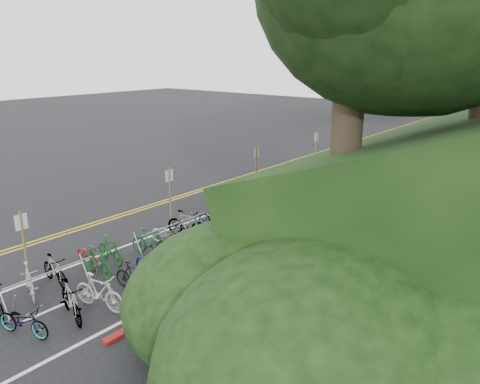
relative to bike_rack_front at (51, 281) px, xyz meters
name	(u,v)px	position (x,y,z in m)	size (l,w,h in m)	color
ground	(56,258)	(-2.92, 1.76, -0.78)	(120.00, 120.00, 0.00)	black
road_markings	(246,197)	(-2.29, 11.85, -0.78)	(7.47, 80.00, 0.01)	gold
red_curb	(354,207)	(2.78, 13.76, -0.73)	(0.25, 28.00, 0.10)	maroon
bike_rack_front	(51,281)	(0.00, 0.00, 0.00)	(1.09, 2.74, 1.07)	#989BA1
bike_racks_rest	(316,177)	(0.08, 14.76, 0.07)	(1.14, 23.00, 1.17)	#989BA1
signpost_near	(24,242)	(-2.00, 0.28, 0.58)	(0.08, 0.40, 2.37)	brown
signposts_rest	(289,157)	(-2.32, 15.76, 0.65)	(0.08, 18.40, 2.50)	brown
bike_front	(88,256)	(-1.45, 2.12, -0.38)	(1.51, 0.53, 0.79)	maroon
bike_valet	(133,259)	(0.15, 2.80, -0.29)	(3.26, 10.74, 1.07)	slate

